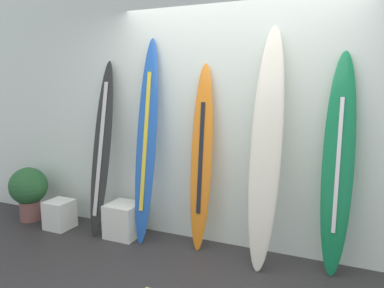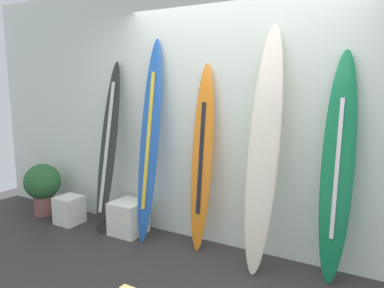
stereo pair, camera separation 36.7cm
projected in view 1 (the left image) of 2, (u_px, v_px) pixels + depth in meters
wall_back at (237, 114)px, 3.80m from camera, size 7.20×0.20×2.80m
surfboard_charcoal at (102, 150)px, 4.14m from camera, size 0.25×0.44×1.97m
surfboard_cobalt at (146, 141)px, 3.93m from camera, size 0.25×0.42×2.20m
surfboard_sunset at (201, 158)px, 3.75m from camera, size 0.24×0.30×1.92m
surfboard_ivory at (266, 150)px, 3.37m from camera, size 0.29×0.47×2.25m
surfboard_emerald at (338, 167)px, 3.23m from camera, size 0.27×0.29×2.00m
display_block_left at (60, 214)px, 4.37m from camera, size 0.29×0.29×0.34m
display_block_center at (124, 220)px, 4.14m from camera, size 0.35×0.35×0.38m
potted_plant at (29, 189)px, 4.60m from camera, size 0.47×0.47×0.68m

